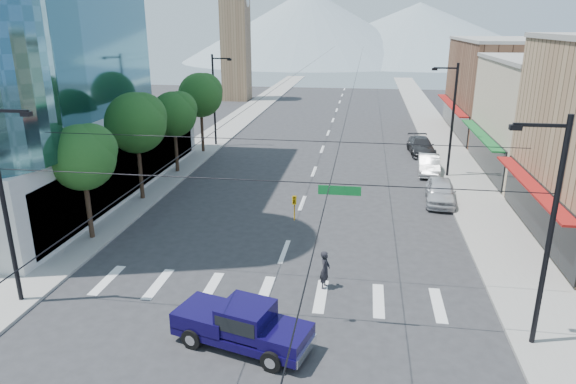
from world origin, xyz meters
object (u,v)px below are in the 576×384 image
(parked_car_near, at_px, (440,191))
(parked_car_far, at_px, (421,146))
(pickup_truck, at_px, (241,324))
(parked_car_mid, at_px, (429,165))
(pedestrian, at_px, (325,270))

(parked_car_near, relative_size, parked_car_far, 0.91)
(pickup_truck, height_order, parked_car_mid, pickup_truck)
(parked_car_mid, xyz_separation_m, parked_car_far, (0.00, 6.72, 0.01))
(pickup_truck, height_order, parked_car_near, pickup_truck)
(parked_car_near, bearing_deg, pedestrian, -112.71)
(parked_car_mid, bearing_deg, parked_car_near, -86.72)
(pedestrian, relative_size, parked_car_mid, 0.40)
(pickup_truck, distance_m, pedestrian, 5.76)
(pickup_truck, distance_m, parked_car_near, 20.61)
(pickup_truck, xyz_separation_m, parked_car_mid, (9.69, 25.48, -0.19))
(parked_car_mid, bearing_deg, pickup_truck, -107.54)
(pickup_truck, relative_size, pedestrian, 3.07)
(pickup_truck, bearing_deg, pedestrian, 76.49)
(pickup_truck, bearing_deg, parked_car_near, 77.43)
(parked_car_near, distance_m, parked_car_mid, 7.30)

